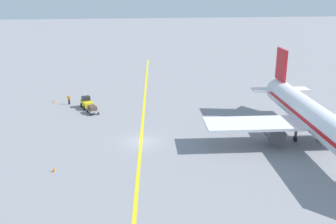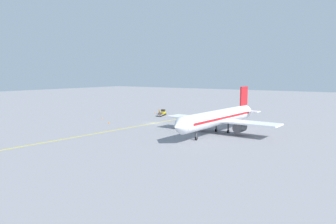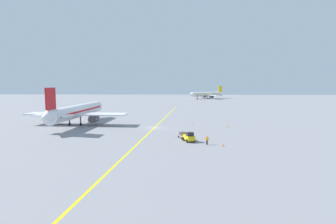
% 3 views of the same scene
% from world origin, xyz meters
% --- Properties ---
extents(ground_plane, '(400.00, 400.00, 0.00)m').
position_xyz_m(ground_plane, '(0.00, 0.00, 0.00)').
color(ground_plane, gray).
extents(apron_yellow_centreline, '(10.46, 119.61, 0.01)m').
position_xyz_m(apron_yellow_centreline, '(0.00, 0.00, 0.00)').
color(apron_yellow_centreline, yellow).
rests_on(apron_yellow_centreline, ground).
extents(airplane_at_gate, '(28.21, 35.51, 10.60)m').
position_xyz_m(airplane_at_gate, '(-22.12, 4.10, 3.71)').
color(airplane_at_gate, white).
rests_on(airplane_at_gate, ground).
extents(baggage_tug_white, '(2.56, 3.33, 2.11)m').
position_xyz_m(baggage_tug_white, '(8.38, -16.15, 0.90)').
color(baggage_tug_white, gold).
rests_on(baggage_tug_white, ground).
extents(baggage_cart_trailing, '(2.21, 2.92, 1.24)m').
position_xyz_m(baggage_cart_trailing, '(7.24, -13.06, 0.76)').
color(baggage_cart_trailing, gray).
rests_on(baggage_cart_trailing, ground).
extents(ground_crew_worker, '(0.53, 0.36, 1.68)m').
position_xyz_m(ground_crew_worker, '(11.68, -18.71, 0.91)').
color(ground_crew_worker, '#23232D').
rests_on(ground_crew_worker, ground).
extents(traffic_cone_near_nose, '(0.32, 0.32, 0.55)m').
position_xyz_m(traffic_cone_near_nose, '(14.48, -19.92, 0.28)').
color(traffic_cone_near_nose, orange).
rests_on(traffic_cone_near_nose, ground).
extents(traffic_cone_mid_apron, '(0.32, 0.32, 0.55)m').
position_xyz_m(traffic_cone_mid_apron, '(10.19, 7.77, 0.28)').
color(traffic_cone_mid_apron, orange).
rests_on(traffic_cone_mid_apron, ground).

